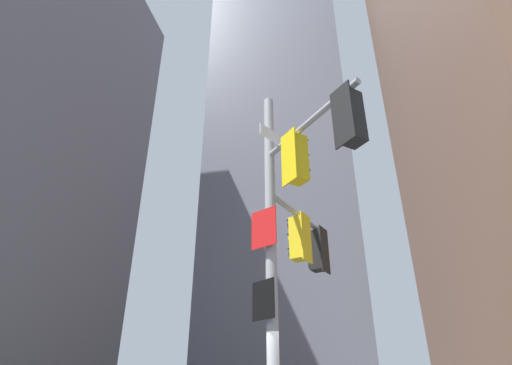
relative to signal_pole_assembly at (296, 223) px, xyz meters
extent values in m
cube|color=slate|center=(-3.81, 26.09, 16.93)|extent=(12.21, 12.21, 43.08)
cylinder|color=#9EA0A3|center=(-0.52, -0.10, -0.72)|extent=(0.23, 0.23, 7.78)
cylinder|color=#9EA0A3|center=(0.45, -1.14, 1.62)|extent=(2.04, 2.18, 0.12)
cylinder|color=#9EA0A3|center=(-0.09, 1.13, 0.67)|extent=(0.98, 2.48, 0.12)
cube|color=yellow|center=(0.02, -0.96, 1.02)|extent=(0.35, 0.37, 1.14)
cube|color=yellow|center=(0.16, -0.83, 1.02)|extent=(0.48, 0.48, 1.00)
cylinder|color=#360605|center=(0.31, -0.69, 1.37)|extent=(0.18, 0.19, 0.20)
cube|color=black|center=(0.31, -0.69, 1.49)|extent=(0.20, 0.21, 0.02)
cylinder|color=#3C2C06|center=(0.31, -0.69, 1.02)|extent=(0.18, 0.19, 0.20)
cube|color=black|center=(0.31, -0.69, 1.14)|extent=(0.20, 0.21, 0.02)
cylinder|color=#19C672|center=(0.31, -0.69, 0.67)|extent=(0.18, 0.19, 0.20)
cube|color=black|center=(0.31, -0.69, 0.79)|extent=(0.20, 0.21, 0.02)
cube|color=black|center=(1.09, -2.11, 1.02)|extent=(0.35, 0.37, 1.14)
cube|color=black|center=(1.23, -1.98, 1.02)|extent=(0.48, 0.48, 1.00)
cylinder|color=red|center=(1.38, -1.85, 1.37)|extent=(0.18, 0.19, 0.20)
cube|color=black|center=(1.38, -1.84, 1.49)|extent=(0.20, 0.21, 0.02)
cylinder|color=#3C2C06|center=(1.38, -1.85, 1.02)|extent=(0.18, 0.19, 0.20)
cube|color=black|center=(1.38, -1.84, 1.14)|extent=(0.20, 0.21, 0.02)
cylinder|color=#06311C|center=(1.38, -1.85, 0.67)|extent=(0.18, 0.19, 0.20)
cube|color=black|center=(1.38, -1.84, 0.79)|extent=(0.20, 0.21, 0.02)
cube|color=yellow|center=(0.09, 1.06, 0.07)|extent=(0.19, 0.46, 1.14)
cube|color=yellow|center=(-0.09, 1.13, 0.07)|extent=(0.43, 0.43, 1.00)
cylinder|color=#360605|center=(-0.28, 1.19, 0.42)|extent=(0.12, 0.21, 0.20)
cube|color=black|center=(-0.28, 1.19, 0.54)|extent=(0.14, 0.23, 0.02)
cylinder|color=yellow|center=(-0.28, 1.19, 0.07)|extent=(0.12, 0.21, 0.20)
cube|color=black|center=(-0.28, 1.19, 0.19)|extent=(0.14, 0.23, 0.02)
cylinder|color=#06311C|center=(-0.28, 1.19, -0.28)|extent=(0.12, 0.21, 0.20)
cube|color=black|center=(-0.28, 1.19, -0.16)|extent=(0.14, 0.23, 0.02)
cube|color=black|center=(0.44, 2.04, 0.07)|extent=(0.19, 0.46, 1.14)
cube|color=black|center=(0.26, 2.10, 0.07)|extent=(0.43, 0.43, 1.00)
cylinder|color=red|center=(0.07, 2.17, 0.42)|extent=(0.12, 0.21, 0.20)
cube|color=black|center=(0.06, 2.17, 0.54)|extent=(0.14, 0.23, 0.02)
cylinder|color=#3C2C06|center=(0.07, 2.17, 0.07)|extent=(0.12, 0.21, 0.20)
cube|color=black|center=(0.06, 2.17, 0.19)|extent=(0.14, 0.23, 0.02)
cylinder|color=#06311C|center=(0.07, 2.17, -0.28)|extent=(0.12, 0.21, 0.20)
cube|color=black|center=(0.06, 2.17, -0.16)|extent=(0.14, 0.23, 0.02)
cube|color=white|center=(-0.22, -0.28, 1.86)|extent=(0.72, 1.16, 0.28)
cube|color=#19479E|center=(-0.22, -0.28, 1.86)|extent=(0.69, 1.12, 0.24)
cube|color=red|center=(-0.63, -0.29, -0.16)|extent=(0.57, 0.33, 0.80)
cube|color=white|center=(-0.63, -0.29, -0.16)|extent=(0.53, 0.30, 0.76)
cube|color=black|center=(-0.65, -0.27, -1.56)|extent=(0.49, 0.37, 0.72)
cube|color=white|center=(-0.65, -0.27, -1.56)|extent=(0.45, 0.35, 0.68)
camera|label=1|loc=(0.88, -7.84, -3.17)|focal=28.91mm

